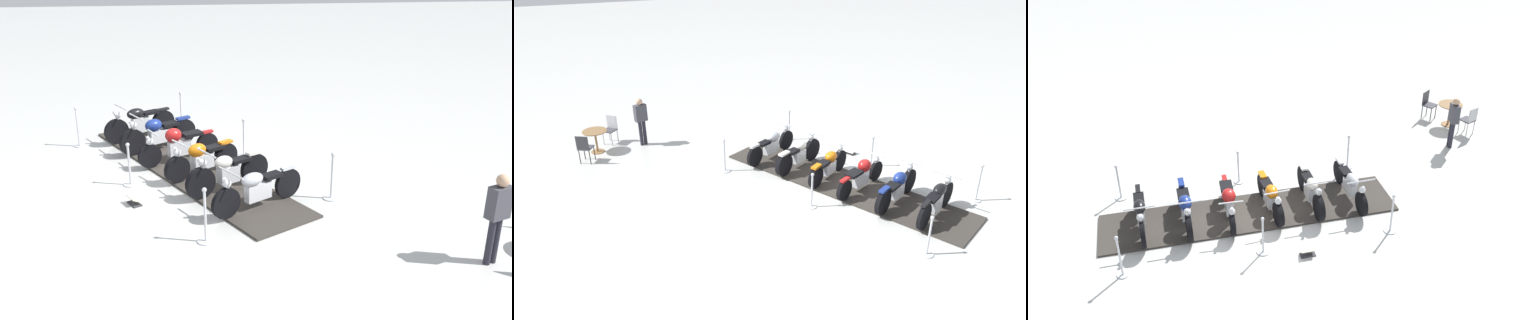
{
  "view_description": "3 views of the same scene",
  "coord_description": "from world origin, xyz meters",
  "views": [
    {
      "loc": [
        -0.0,
        12.92,
        5.2
      ],
      "look_at": [
        -1.49,
        1.01,
        0.57
      ],
      "focal_mm": 39.35,
      "sensor_mm": 36.0,
      "label": 1
    },
    {
      "loc": [
        -6.43,
        -11.07,
        6.97
      ],
      "look_at": [
        -2.09,
        0.56,
        0.92
      ],
      "focal_mm": 34.4,
      "sensor_mm": 36.0,
      "label": 2
    },
    {
      "loc": [
        11.62,
        4.04,
        9.0
      ],
      "look_at": [
        -1.34,
        0.57,
        0.97
      ],
      "focal_mm": 40.24,
      "sensor_mm": 36.0,
      "label": 3
    }
  ],
  "objects": [
    {
      "name": "ground_plane",
      "position": [
        0.0,
        0.0,
        0.0
      ],
      "size": [
        80.0,
        80.0,
        0.0
      ],
      "primitive_type": "plane",
      "color": "silver"
    },
    {
      "name": "display_platform",
      "position": [
        0.0,
        0.0,
        0.03
      ],
      "size": [
        5.25,
        7.57,
        0.05
      ],
      "primitive_type": "cube",
      "rotation": [
        0.0,
        0.0,
        2.08
      ],
      "color": "#38332D",
      "rests_on": "ground_plane"
    },
    {
      "name": "motorcycle_navy",
      "position": [
        0.84,
        -1.43,
        0.52
      ],
      "size": [
        1.98,
        1.25,
        1.02
      ],
      "rotation": [
        0.0,
        0.0,
        0.52
      ],
      "color": "black",
      "rests_on": "display_platform"
    },
    {
      "name": "cafe_chair_across_table",
      "position": [
        -7.0,
        4.2,
        0.56
      ],
      "size": [
        0.54,
        0.54,
        0.96
      ],
      "rotation": [
        0.0,
        0.0,
        1.11
      ],
      "color": "#2D2D33",
      "rests_on": "ground_plane"
    },
    {
      "name": "stanchion_left_rear",
      "position": [
        -3.01,
        2.08,
        0.33
      ],
      "size": [
        0.35,
        0.35,
        1.07
      ],
      "color": "silver",
      "rests_on": "ground_plane"
    },
    {
      "name": "motorcycle_copper",
      "position": [
        -0.25,
        0.5,
        0.48
      ],
      "size": [
        1.78,
        1.24,
        0.93
      ],
      "rotation": [
        0.0,
        0.0,
        0.58
      ],
      "color": "black",
      "rests_on": "display_platform"
    },
    {
      "name": "bystander_person",
      "position": [
        -5.09,
        5.01,
        1.0
      ],
      "size": [
        0.45,
        0.34,
        1.67
      ],
      "rotation": [
        0.0,
        0.0,
        -1.23
      ],
      "color": "#23232D",
      "rests_on": "ground_plane"
    },
    {
      "name": "motorcycle_maroon",
      "position": [
        0.31,
        -0.47,
        0.52
      ],
      "size": [
        2.01,
        1.13,
        0.89
      ],
      "rotation": [
        0.0,
        0.0,
        0.47
      ],
      "color": "black",
      "rests_on": "display_platform"
    },
    {
      "name": "stanchion_right_rear",
      "position": [
        -0.22,
        3.65,
        0.36
      ],
      "size": [
        0.32,
        0.32,
        1.11
      ],
      "color": "silver",
      "rests_on": "ground_plane"
    },
    {
      "name": "cafe_table",
      "position": [
        -6.63,
        4.94,
        0.58
      ],
      "size": [
        0.79,
        0.79,
        0.76
      ],
      "color": "olive",
      "rests_on": "ground_plane"
    },
    {
      "name": "stanchion_right_front",
      "position": [
        3.01,
        -2.08,
        0.41
      ],
      "size": [
        0.28,
        0.28,
        1.12
      ],
      "color": "silver",
      "rests_on": "ground_plane"
    },
    {
      "name": "motorcycle_cream",
      "position": [
        -0.8,
        1.46,
        0.5
      ],
      "size": [
        1.93,
        1.19,
        1.02
      ],
      "rotation": [
        0.0,
        0.0,
        0.52
      ],
      "color": "black",
      "rests_on": "display_platform"
    },
    {
      "name": "motorcycle_black",
      "position": [
        1.39,
        -2.4,
        0.54
      ],
      "size": [
        1.9,
        1.18,
        1.02
      ],
      "rotation": [
        0.0,
        0.0,
        0.53
      ],
      "color": "black",
      "rests_on": "display_platform"
    },
    {
      "name": "stanchion_right_mid",
      "position": [
        1.39,
        0.78,
        0.32
      ],
      "size": [
        0.33,
        0.33,
        1.03
      ],
      "color": "silver",
      "rests_on": "ground_plane"
    },
    {
      "name": "motorcycle_chrome",
      "position": [
        -1.32,
        2.44,
        0.5
      ],
      "size": [
        2.01,
        1.34,
        0.97
      ],
      "rotation": [
        0.0,
        0.0,
        0.54
      ],
      "color": "black",
      "rests_on": "display_platform"
    },
    {
      "name": "info_placard",
      "position": [
        1.23,
        1.84,
        0.06
      ],
      "size": [
        0.36,
        0.42,
        0.18
      ],
      "rotation": [
        0.0,
        0.0,
        5.22
      ],
      "color": "#333338",
      "rests_on": "ground_plane"
    },
    {
      "name": "stanchion_left_front",
      "position": [
        0.22,
        -3.65,
        0.34
      ],
      "size": [
        0.33,
        0.33,
        1.06
      ],
      "color": "silver",
      "rests_on": "ground_plane"
    },
    {
      "name": "cafe_chair_near_table",
      "position": [
        -6.11,
        5.57,
        0.56
      ],
      "size": [
        0.56,
        0.56,
        0.97
      ],
      "rotation": [
        0.0,
        0.0,
        -2.27
      ],
      "color": "#B7B7BC",
      "rests_on": "ground_plane"
    },
    {
      "name": "stanchion_left_mid",
      "position": [
        -1.39,
        -0.78,
        0.35
      ],
      "size": [
        0.3,
        0.3,
        1.03
      ],
      "color": "silver",
      "rests_on": "ground_plane"
    }
  ]
}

